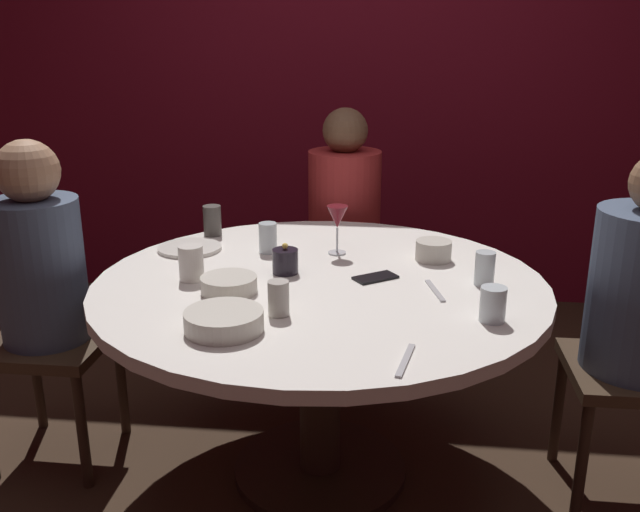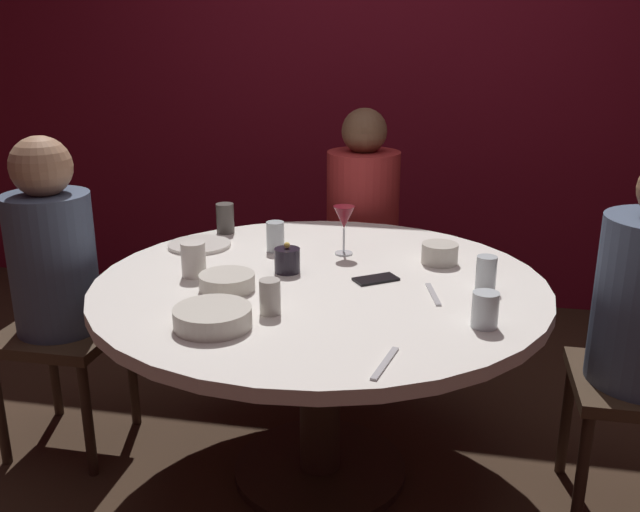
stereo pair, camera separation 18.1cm
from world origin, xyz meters
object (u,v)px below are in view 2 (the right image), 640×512
object	(u,v)px
bowl_small_white	(440,253)
cup_beside_wine	(270,297)
candle_holder	(287,260)
cup_far_edge	(225,218)
cup_by_right_diner	(485,310)
dinner_plate	(200,245)
dining_table	(320,318)
wine_glass	(344,219)
cup_by_left_diner	(275,237)
seated_diner_back	(363,208)
cup_center_front	(194,259)
cell_phone	(376,279)
bowl_serving_large	(213,317)
cup_near_candle	(486,273)
bowl_salad_center	(227,282)
seated_diner_left	(53,262)

from	to	relation	value
bowl_small_white	cup_beside_wine	bearing A→B (deg)	-129.57
candle_holder	cup_far_edge	distance (m)	0.54
candle_holder	cup_by_right_diner	xyz separation A→B (m)	(0.63, -0.33, 0.01)
dinner_plate	dining_table	bearing A→B (deg)	-27.26
wine_glass	cup_by_left_diner	xyz separation A→B (m)	(-0.25, -0.01, -0.07)
seated_diner_back	cup_center_front	world-z (taller)	seated_diner_back
cell_phone	bowl_serving_large	bearing A→B (deg)	103.83
cup_near_candle	cup_beside_wine	size ratio (longest dim) A/B	1.07
bowl_serving_large	cup_center_front	size ratio (longest dim) A/B	1.86
cup_far_edge	cup_beside_wine	world-z (taller)	cup_far_edge
cup_by_right_diner	cup_far_edge	world-z (taller)	cup_far_edge
wine_glass	cell_phone	bearing A→B (deg)	-59.58
wine_glass	bowl_salad_center	distance (m)	0.53
dinner_plate	cup_far_edge	bearing A→B (deg)	80.14
seated_diner_back	wine_glass	bearing A→B (deg)	2.44
cell_phone	bowl_small_white	distance (m)	0.29
dinner_plate	bowl_serving_large	size ratio (longest dim) A/B	1.09
bowl_serving_large	bowl_small_white	world-z (taller)	bowl_small_white
cup_by_right_diner	dinner_plate	bearing A→B (deg)	152.10
dining_table	wine_glass	size ratio (longest dim) A/B	8.25
bowl_small_white	cup_beside_wine	distance (m)	0.71
bowl_serving_large	cup_far_edge	distance (m)	0.92
cup_center_front	cup_beside_wine	distance (m)	0.41
wine_glass	cup_far_edge	xyz separation A→B (m)	(-0.51, 0.18, -0.07)
cup_by_right_diner	cup_far_edge	xyz separation A→B (m)	(-0.98, 0.74, 0.01)
wine_glass	bowl_serving_large	distance (m)	0.75
seated_diner_back	cup_far_edge	size ratio (longest dim) A/B	9.91
dining_table	bowl_small_white	bearing A→B (deg)	33.55
seated_diner_left	cup_by_right_diner	bearing A→B (deg)	-10.74
seated_diner_back	cup_near_candle	world-z (taller)	seated_diner_back
dining_table	bowl_salad_center	xyz separation A→B (m)	(-0.26, -0.14, 0.16)
wine_glass	cup_near_candle	size ratio (longest dim) A/B	1.63
cup_by_left_diner	cup_by_right_diner	distance (m)	0.91
seated_diner_left	cup_by_left_diner	distance (m)	0.78
dining_table	candle_holder	xyz separation A→B (m)	(-0.12, 0.05, 0.17)
wine_glass	cup_near_candle	distance (m)	0.56
cup_by_right_diner	cup_center_front	world-z (taller)	cup_center_front
bowl_serving_large	cup_by_right_diner	world-z (taller)	cup_by_right_diner
seated_diner_back	cup_near_candle	distance (m)	1.10
seated_diner_back	cup_far_edge	distance (m)	0.70
candle_holder	bowl_salad_center	distance (m)	0.24
seated_diner_left	cup_near_candle	world-z (taller)	seated_diner_left
cell_phone	bowl_salad_center	bearing A→B (deg)	75.77
dinner_plate	cup_by_left_diner	distance (m)	0.29
candle_holder	dinner_plate	size ratio (longest dim) A/B	0.45
seated_diner_back	dinner_plate	bearing A→B (deg)	-35.50
candle_holder	wine_glass	distance (m)	0.29
seated_diner_back	dinner_plate	size ratio (longest dim) A/B	5.05
cup_far_edge	dining_table	bearing A→B (deg)	-44.07
candle_holder	cup_beside_wine	bearing A→B (deg)	-83.72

